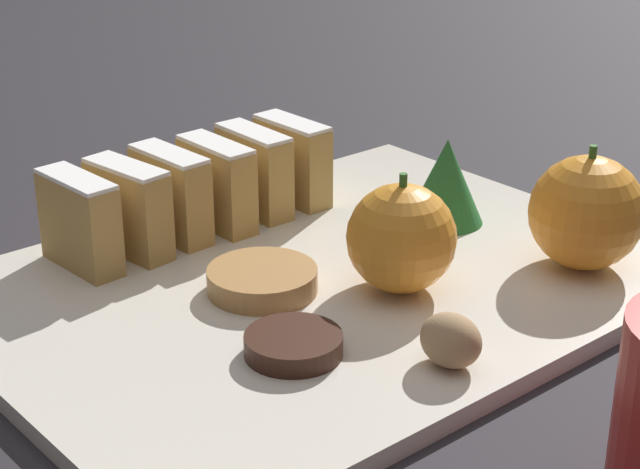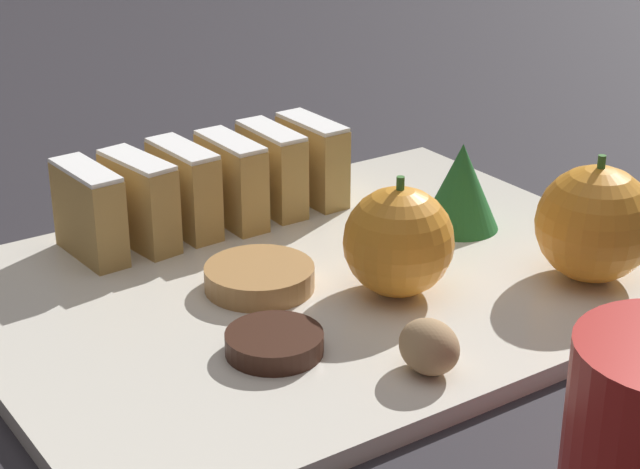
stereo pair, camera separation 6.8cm
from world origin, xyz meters
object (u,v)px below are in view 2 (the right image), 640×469
at_px(orange_near, 595,224).
at_px(chocolate_cookie, 274,343).
at_px(walnut, 429,347).
at_px(orange_far, 399,242).

relative_size(orange_near, chocolate_cookie, 1.50).
distance_m(orange_near, walnut, 0.17).
relative_size(walnut, chocolate_cookie, 0.66).
bearing_deg(chocolate_cookie, orange_near, 81.82).
xyz_separation_m(orange_far, chocolate_cookie, (0.02, -0.10, -0.03)).
relative_size(orange_far, walnut, 2.09).
relative_size(orange_near, walnut, 2.26).
height_order(walnut, chocolate_cookie, walnut).
distance_m(orange_near, chocolate_cookie, 0.23).
bearing_deg(orange_far, orange_near, 65.36).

